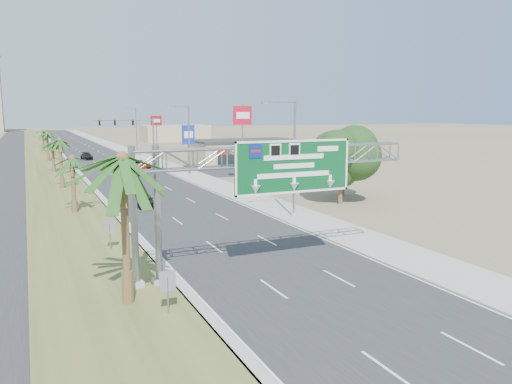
{
  "coord_description": "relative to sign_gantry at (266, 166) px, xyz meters",
  "views": [
    {
      "loc": [
        -13.11,
        -14.95,
        9.02
      ],
      "look_at": [
        -0.51,
        12.39,
        4.2
      ],
      "focal_mm": 35.0,
      "sensor_mm": 36.0,
      "label": 1
    }
  ],
  "objects": [
    {
      "name": "ground",
      "position": [
        1.06,
        -9.93,
        -6.06
      ],
      "size": [
        600.0,
        600.0,
        0.0
      ],
      "primitive_type": "plane",
      "color": "#8C7A59",
      "rests_on": "ground"
    },
    {
      "name": "road",
      "position": [
        1.06,
        100.07,
        -6.05
      ],
      "size": [
        12.0,
        300.0,
        0.02
      ],
      "primitive_type": "cube",
      "color": "#28282B",
      "rests_on": "ground"
    },
    {
      "name": "sidewalk_right",
      "position": [
        9.56,
        100.07,
        -6.01
      ],
      "size": [
        4.0,
        300.0,
        0.1
      ],
      "primitive_type": "cube",
      "color": "#9E9B93",
      "rests_on": "ground"
    },
    {
      "name": "median_grass",
      "position": [
        -8.94,
        100.07,
        -6.0
      ],
      "size": [
        7.0,
        300.0,
        0.12
      ],
      "primitive_type": "cube",
      "color": "#485626",
      "rests_on": "ground"
    },
    {
      "name": "opposing_road",
      "position": [
        -15.94,
        100.07,
        -6.05
      ],
      "size": [
        8.0,
        300.0,
        0.02
      ],
      "primitive_type": "cube",
      "color": "#28282B",
      "rests_on": "ground"
    },
    {
      "name": "sign_gantry",
      "position": [
        0.0,
        0.0,
        0.0
      ],
      "size": [
        16.75,
        1.24,
        7.5
      ],
      "color": "gray",
      "rests_on": "ground"
    },
    {
      "name": "palm_near",
      "position": [
        -8.14,
        -1.93,
        0.87
      ],
      "size": [
        5.7,
        5.7,
        8.35
      ],
      "color": "brown",
      "rests_on": "ground"
    },
    {
      "name": "palm_row_b",
      "position": [
        -8.44,
        22.07,
        -1.16
      ],
      "size": [
        3.99,
        3.99,
        5.95
      ],
      "color": "brown",
      "rests_on": "ground"
    },
    {
      "name": "palm_row_c",
      "position": [
        -8.44,
        38.07,
        -0.39
      ],
      "size": [
        3.99,
        3.99,
        6.75
      ],
      "color": "brown",
      "rests_on": "ground"
    },
    {
      "name": "palm_row_d",
      "position": [
        -8.44,
        56.07,
        -1.64
      ],
      "size": [
        3.99,
        3.99,
        5.45
      ],
      "color": "brown",
      "rests_on": "ground"
    },
    {
      "name": "palm_row_e",
      "position": [
        -8.44,
        75.07,
        -0.97
      ],
      "size": [
        3.99,
        3.99,
        6.15
      ],
      "color": "brown",
      "rests_on": "ground"
    },
    {
      "name": "palm_row_f",
      "position": [
        -8.44,
        100.07,
        -1.35
      ],
      "size": [
        3.99,
        3.99,
        5.75
      ],
      "color": "brown",
      "rests_on": "ground"
    },
    {
      "name": "streetlight_near",
      "position": [
        8.36,
        12.07,
        -1.36
      ],
      "size": [
        3.27,
        0.44,
        10.0
      ],
      "color": "gray",
      "rests_on": "ground"
    },
    {
      "name": "streetlight_mid",
      "position": [
        8.36,
        42.07,
        -1.36
      ],
      "size": [
        3.27,
        0.44,
        10.0
      ],
      "color": "gray",
      "rests_on": "ground"
    },
    {
      "name": "streetlight_far",
      "position": [
        8.36,
        78.07,
        -1.36
      ],
      "size": [
        3.27,
        0.44,
        10.0
      ],
      "color": "gray",
      "rests_on": "ground"
    },
    {
      "name": "signal_mast",
      "position": [
        6.23,
        62.05,
        -1.21
      ],
      "size": [
        10.28,
        0.71,
        8.0
      ],
      "color": "gray",
      "rests_on": "ground"
    },
    {
      "name": "store_building",
      "position": [
        23.06,
        56.07,
        -4.06
      ],
      "size": [
        18.0,
        10.0,
        4.0
      ],
      "primitive_type": "cube",
      "color": "tan",
      "rests_on": "ground"
    },
    {
      "name": "oak_near",
      "position": [
        16.06,
        16.07,
        -1.53
      ],
      "size": [
        4.5,
        4.5,
        6.8
      ],
      "color": "brown",
      "rests_on": "ground"
    },
    {
      "name": "oak_far",
      "position": [
        19.06,
        20.07,
        -2.24
      ],
      "size": [
        3.5,
        3.5,
        5.6
      ],
      "color": "brown",
      "rests_on": "ground"
    },
    {
      "name": "median_signback_a",
      "position": [
        -6.74,
        -3.93,
        -4.61
      ],
      "size": [
        0.75,
        0.08,
        2.08
      ],
      "color": "gray",
      "rests_on": "ground"
    },
    {
      "name": "median_signback_b",
      "position": [
        -7.44,
        8.07,
        -4.61
      ],
      "size": [
        0.75,
        0.08,
        2.08
      ],
      "color": "gray",
      "rests_on": "ground"
    },
    {
      "name": "building_distant_right",
      "position": [
        31.06,
        130.07,
        -3.56
      ],
      "size": [
        20.0,
        12.0,
        5.0
      ],
      "primitive_type": "cube",
      "color": "tan",
      "rests_on": "ground"
    },
    {
      "name": "car_left_lane",
      "position": [
        -2.11,
        22.45,
        -5.38
      ],
      "size": [
        1.75,
        4.03,
        1.35
      ],
      "primitive_type": "imported",
      "rotation": [
        0.0,
        0.0,
        0.04
      ],
      "color": "black",
      "rests_on": "ground"
    },
    {
      "name": "car_mid_lane",
      "position": [
        2.56,
        48.35,
        -5.28
      ],
      "size": [
        2.05,
        4.87,
        1.56
      ],
      "primitive_type": "imported",
      "rotation": [
        0.0,
        0.0,
        0.08
      ],
      "color": "maroon",
      "rests_on": "ground"
    },
    {
      "name": "car_right_lane",
      "position": [
        4.01,
        54.26,
        -5.29
      ],
      "size": [
        3.11,
        5.76,
        1.54
      ],
      "primitive_type": "imported",
      "rotation": [
        0.0,
        0.0,
        0.1
      ],
      "color": "gray",
      "rests_on": "ground"
    },
    {
      "name": "car_far",
      "position": [
        -1.59,
        76.0,
        -5.4
      ],
      "size": [
        2.05,
        4.64,
        1.32
      ],
      "primitive_type": "imported",
      "rotation": [
        0.0,
        0.0,
        0.04
      ],
      "color": "black",
      "rests_on": "ground"
    },
    {
      "name": "pole_sign_red_near",
      "position": [
        13.55,
        34.89,
        1.91
      ],
      "size": [
        2.36,
        1.09,
        10.03
      ],
      "color": "gray",
      "rests_on": "ground"
    },
    {
      "name": "pole_sign_blue",
      "position": [
        11.38,
        51.61,
        -0.79
      ],
      "size": [
        2.01,
        0.41,
        7.22
      ],
      "color": "gray",
      "rests_on": "ground"
    },
    {
      "name": "pole_sign_red_far",
      "position": [
        10.62,
        69.52,
        0.71
      ],
      "size": [
        2.21,
        0.82,
        8.56
      ],
      "color": "gray",
      "rests_on": "ground"
    }
  ]
}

